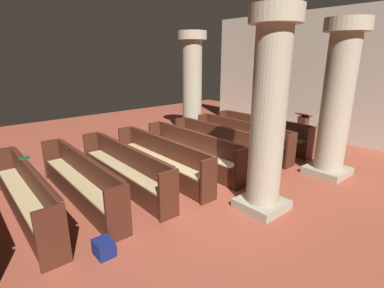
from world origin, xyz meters
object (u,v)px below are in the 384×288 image
pew_row_3 (192,149)px  pew_row_7 (25,193)px  pew_row_4 (161,158)px  pew_row_5 (124,167)px  pillar_far_side (192,84)px  lectern (302,131)px  pew_row_0 (261,131)px  pew_row_1 (241,136)px  pillar_aisle_side (337,98)px  pew_row_2 (219,142)px  hymn_book (24,158)px  kneeler_box_navy (104,248)px  pew_row_6 (80,179)px  pillar_aisle_rear (269,112)px

pew_row_3 → pew_row_7: 4.07m
pew_row_4 → pew_row_5: (0.00, -1.02, 0.00)m
pillar_far_side → lectern: 4.25m
pew_row_4 → pew_row_5: same height
pew_row_0 → pew_row_1: bearing=-90.0°
pillar_aisle_side → pew_row_5: bearing=-120.7°
pew_row_2 → hymn_book: bearing=-97.7°
lectern → hymn_book: (-1.38, -8.29, 0.53)m
pew_row_4 → pew_row_7: same height
pew_row_3 → kneeler_box_navy: size_ratio=10.73×
pew_row_6 → pew_row_5: bearing=90.0°
hymn_book → lectern: bearing=80.5°
pew_row_3 → lectern: bearing=80.7°
pew_row_2 → pew_row_3: 1.02m
pew_row_0 → pew_row_7: bearing=-90.0°
pew_row_3 → hymn_book: 3.97m
pew_row_6 → hymn_book: 1.16m
pew_row_5 → pillar_aisle_side: bearing=59.3°
pew_row_0 → pillar_far_side: bearing=-161.6°
pew_row_3 → pew_row_7: size_ratio=1.00×
pew_row_5 → pillar_aisle_rear: (2.63, 1.65, 1.45)m
pillar_aisle_rear → kneeler_box_navy: 3.64m
pew_row_5 → pillar_aisle_side: 5.35m
pew_row_1 → lectern: lectern is taller
pew_row_4 → kneeler_box_navy: size_ratio=10.73×
pew_row_0 → pew_row_7: same height
pew_row_2 → pew_row_5: size_ratio=1.00×
pew_row_0 → pew_row_7: 7.13m
pew_row_1 → lectern: (0.72, 2.37, -0.06)m
pew_row_1 → pew_row_7: (0.00, -6.11, 0.00)m
pew_row_1 → pew_row_4: size_ratio=1.00×
pillar_aisle_rear → pew_row_4: bearing=-166.6°
pillar_aisle_side → hymn_book: 7.15m
pillar_far_side → pew_row_6: bearing=-63.8°
pew_row_1 → pillar_aisle_rear: bearing=-42.7°
lectern → pew_row_7: bearing=-94.9°
pew_row_5 → pew_row_6: same height
pew_row_0 → pew_row_5: (0.00, -5.09, 0.00)m
pew_row_6 → hymn_book: bearing=-128.6°
pew_row_5 → lectern: (0.72, 6.44, -0.06)m
pillar_aisle_side → hymn_book: size_ratio=18.94×
pew_row_3 → kneeler_box_navy: bearing=-60.5°
pillar_far_side → hymn_book: 6.45m
pew_row_3 → pew_row_5: size_ratio=1.00×
pew_row_1 → pillar_aisle_side: 3.02m
pew_row_4 → hymn_book: size_ratio=17.89×
pew_row_1 → pew_row_2: bearing=-90.0°
pillar_aisle_rear → lectern: (-1.91, 4.80, -1.51)m
hymn_book → pillar_aisle_rear: bearing=46.7°
pew_row_1 → pew_row_3: bearing=-90.0°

